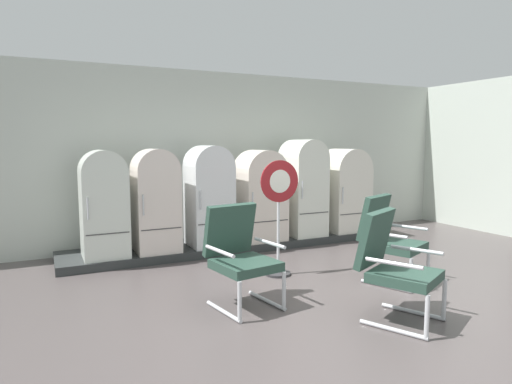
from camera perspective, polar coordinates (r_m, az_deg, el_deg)
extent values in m
cube|color=#504847|center=(4.61, 13.75, -15.17)|extent=(12.00, 10.00, 0.05)
cube|color=beige|center=(7.47, -4.25, 4.46)|extent=(11.76, 0.12, 2.81)
cube|color=#47443F|center=(7.51, -4.31, 12.51)|extent=(11.76, 0.07, 0.06)
cube|color=beige|center=(9.42, 26.17, 4.22)|extent=(0.12, 2.20, 2.81)
cube|color=#2D3131|center=(7.07, -2.22, -6.66)|extent=(5.37, 0.95, 0.12)
cube|color=silver|center=(6.30, -19.07, -2.75)|extent=(0.59, 0.63, 1.15)
cylinder|color=silver|center=(6.23, -19.27, 2.48)|extent=(0.59, 0.62, 0.59)
cube|color=#383838|center=(6.02, -18.62, -5.15)|extent=(0.54, 0.01, 0.01)
cylinder|color=silver|center=(5.93, -20.96, -2.03)|extent=(0.02, 0.02, 0.28)
cube|color=silver|center=(6.39, -12.82, -2.40)|extent=(0.60, 0.59, 1.16)
cylinder|color=silver|center=(6.33, -12.95, 2.77)|extent=(0.60, 0.58, 0.60)
cube|color=#383838|center=(6.14, -12.13, -4.71)|extent=(0.55, 0.01, 0.01)
cylinder|color=silver|center=(6.03, -14.39, -1.64)|extent=(0.02, 0.02, 0.28)
cube|color=white|center=(6.65, -6.10, -1.78)|extent=(0.61, 0.64, 1.19)
cylinder|color=white|center=(6.59, -6.17, 3.36)|extent=(0.61, 0.63, 0.61)
cube|color=#383838|center=(6.38, -5.07, -4.07)|extent=(0.56, 0.01, 0.01)
cylinder|color=silver|center=(6.23, -7.18, -1.02)|extent=(0.02, 0.02, 0.28)
cube|color=silver|center=(6.98, 0.56, -1.83)|extent=(0.70, 0.62, 1.08)
cylinder|color=silver|center=(6.92, 0.57, 2.58)|extent=(0.70, 0.61, 0.70)
cube|color=#383838|center=(6.74, 1.77, -3.81)|extent=(0.64, 0.01, 0.01)
cylinder|color=silver|center=(6.55, -0.41, -1.24)|extent=(0.02, 0.02, 0.28)
cube|color=silver|center=(7.39, 6.08, -0.55)|extent=(0.59, 0.69, 1.29)
cylinder|color=silver|center=(7.34, 6.14, 4.47)|extent=(0.59, 0.68, 0.59)
cube|color=#383838|center=(7.13, 7.56, -2.72)|extent=(0.54, 0.01, 0.01)
cylinder|color=silver|center=(6.95, 6.03, 0.29)|extent=(0.02, 0.02, 0.28)
cube|color=silver|center=(7.88, 11.35, -1.01)|extent=(0.71, 0.67, 1.08)
cylinder|color=silver|center=(7.83, 11.43, 2.90)|extent=(0.71, 0.66, 0.71)
cube|color=#383838|center=(7.64, 12.86, -2.74)|extent=(0.66, 0.01, 0.01)
cylinder|color=silver|center=(7.41, 11.18, -0.47)|extent=(0.02, 0.02, 0.28)
cylinder|color=silver|center=(4.45, -4.22, -15.19)|extent=(0.14, 0.61, 0.04)
cylinder|color=silver|center=(4.16, -2.15, -13.98)|extent=(0.05, 0.05, 0.38)
cylinder|color=silver|center=(4.72, 1.38, -13.86)|extent=(0.14, 0.61, 0.04)
cylinder|color=silver|center=(4.45, 3.64, -12.60)|extent=(0.05, 0.05, 0.38)
cube|color=#2A453A|center=(4.45, -1.34, -9.44)|extent=(0.65, 0.64, 0.09)
cube|color=#2A453A|center=(4.62, -3.43, -4.84)|extent=(0.59, 0.27, 0.54)
cylinder|color=silver|center=(4.25, -4.73, -7.65)|extent=(0.12, 0.50, 0.04)
cylinder|color=silver|center=(4.57, 1.79, -6.61)|extent=(0.12, 0.50, 0.04)
cylinder|color=silver|center=(5.38, 16.46, -11.58)|extent=(0.27, 0.58, 0.04)
cylinder|color=silver|center=(5.22, 19.40, -10.09)|extent=(0.05, 0.05, 0.38)
cylinder|color=silver|center=(5.84, 18.66, -10.22)|extent=(0.27, 0.58, 0.04)
cylinder|color=silver|center=(5.69, 21.40, -8.79)|extent=(0.05, 0.05, 0.38)
cube|color=#2A453A|center=(5.50, 17.76, -6.67)|extent=(0.73, 0.73, 0.09)
cube|color=#2A453A|center=(5.56, 15.05, -3.13)|extent=(0.59, 0.38, 0.54)
cylinder|color=silver|center=(5.19, 16.49, -5.30)|extent=(0.22, 0.47, 0.04)
cylinder|color=silver|center=(5.73, 19.03, -4.30)|extent=(0.22, 0.47, 0.04)
cylinder|color=silver|center=(4.23, 17.31, -16.65)|extent=(0.30, 0.56, 0.04)
cylinder|color=silver|center=(4.08, 21.27, -14.84)|extent=(0.05, 0.05, 0.38)
cylinder|color=silver|center=(4.69, 19.63, -14.39)|extent=(0.30, 0.56, 0.04)
cylinder|color=silver|center=(4.56, 23.20, -12.66)|extent=(0.05, 0.05, 0.38)
cube|color=#2A453A|center=(4.32, 18.74, -10.26)|extent=(0.75, 0.74, 0.09)
cube|color=#2A453A|center=(4.35, 15.16, -5.77)|extent=(0.59, 0.41, 0.54)
cylinder|color=silver|center=(4.00, 17.41, -8.81)|extent=(0.25, 0.46, 0.04)
cylinder|color=silver|center=(4.55, 20.07, -7.07)|extent=(0.25, 0.46, 0.04)
cylinder|color=#2D2D30|center=(5.65, 2.86, -10.50)|extent=(0.32, 0.32, 0.03)
cylinder|color=silver|center=(5.50, 2.90, -4.58)|extent=(0.04, 0.04, 1.16)
cylinder|color=maroon|center=(5.40, 3.07, 1.40)|extent=(0.52, 0.02, 0.52)
cylinder|color=white|center=(5.39, 3.14, 1.39)|extent=(0.28, 0.00, 0.28)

